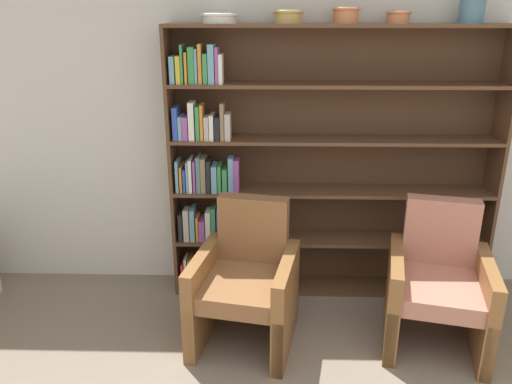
{
  "coord_description": "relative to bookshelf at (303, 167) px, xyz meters",
  "views": [
    {
      "loc": [
        -0.61,
        -1.27,
        2.11
      ],
      "look_at": [
        -0.69,
        1.97,
        0.95
      ],
      "focal_mm": 35.0,
      "sensor_mm": 36.0,
      "label": 1
    }
  ],
  "objects": [
    {
      "name": "vase_tall",
      "position": [
        1.09,
        -0.02,
        1.12
      ],
      "size": [
        0.17,
        0.17,
        0.21
      ],
      "color": "slate",
      "rests_on": "bookshelf"
    },
    {
      "name": "armchair_leather",
      "position": [
        -0.41,
        -0.68,
        -0.6
      ],
      "size": [
        0.76,
        0.79,
        0.94
      ],
      "rotation": [
        0.0,
        0.0,
        2.95
      ],
      "color": "brown",
      "rests_on": "ground"
    },
    {
      "name": "bowl_cream",
      "position": [
        -0.14,
        -0.02,
        1.08
      ],
      "size": [
        0.21,
        0.21,
        0.09
      ],
      "color": "tan",
      "rests_on": "bookshelf"
    },
    {
      "name": "bowl_terracotta",
      "position": [
        0.25,
        -0.02,
        1.09
      ],
      "size": [
        0.19,
        0.19,
        0.1
      ],
      "color": "#C67547",
      "rests_on": "bookshelf"
    },
    {
      "name": "bowl_sage",
      "position": [
        0.6,
        -0.02,
        1.08
      ],
      "size": [
        0.17,
        0.17,
        0.08
      ],
      "color": "#C67547",
      "rests_on": "bookshelf"
    },
    {
      "name": "armchair_cushioned",
      "position": [
        0.87,
        -0.69,
        -0.6
      ],
      "size": [
        0.78,
        0.81,
        0.94
      ],
      "rotation": [
        0.0,
        0.0,
        2.92
      ],
      "color": "brown",
      "rests_on": "ground"
    },
    {
      "name": "bowl_olive",
      "position": [
        -0.61,
        -0.02,
        1.07
      ],
      "size": [
        0.25,
        0.25,
        0.07
      ],
      "color": "silver",
      "rests_on": "bookshelf"
    },
    {
      "name": "wall_back",
      "position": [
        0.34,
        0.17,
        0.36
      ],
      "size": [
        12.0,
        0.06,
        2.75
      ],
      "color": "silver",
      "rests_on": "ground"
    },
    {
      "name": "bookshelf",
      "position": [
        0.0,
        0.0,
        0.0
      ],
      "size": [
        2.43,
        0.3,
        2.05
      ],
      "color": "brown",
      "rests_on": "ground"
    }
  ]
}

